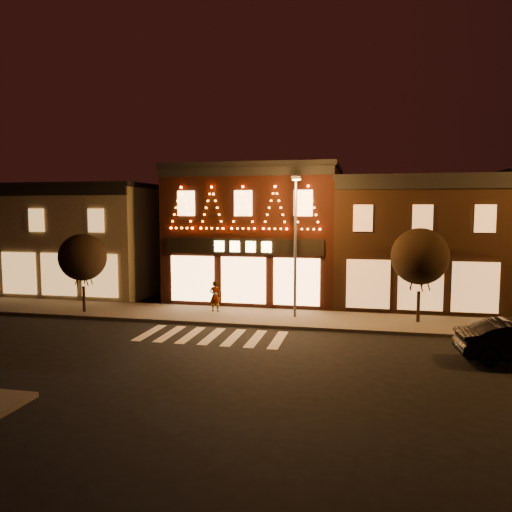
% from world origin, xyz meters
% --- Properties ---
extents(ground, '(120.00, 120.00, 0.00)m').
position_xyz_m(ground, '(0.00, 0.00, 0.00)').
color(ground, black).
rests_on(ground, ground).
extents(sidewalk_far, '(44.00, 4.00, 0.15)m').
position_xyz_m(sidewalk_far, '(2.00, 8.00, 0.07)').
color(sidewalk_far, '#47423D').
rests_on(sidewalk_far, ground).
extents(building_left, '(12.20, 8.28, 7.30)m').
position_xyz_m(building_left, '(-13.00, 13.99, 3.66)').
color(building_left, '#665E49').
rests_on(building_left, ground).
extents(building_pulp, '(10.20, 8.34, 8.30)m').
position_xyz_m(building_pulp, '(0.00, 13.98, 4.16)').
color(building_pulp, black).
rests_on(building_pulp, ground).
extents(building_right_a, '(9.20, 8.28, 7.50)m').
position_xyz_m(building_right_a, '(9.50, 13.99, 3.76)').
color(building_right_a, '#311D11').
rests_on(building_right_a, ground).
extents(streetlamp_mid, '(0.52, 1.64, 7.14)m').
position_xyz_m(streetlamp_mid, '(3.20, 7.93, 4.34)').
color(streetlamp_mid, '#59595E').
rests_on(streetlamp_mid, sidewalk_far).
extents(tree_left, '(2.52, 2.52, 4.21)m').
position_xyz_m(tree_left, '(-8.15, 7.01, 3.10)').
color(tree_left, black).
rests_on(tree_left, sidewalk_far).
extents(tree_right, '(2.76, 2.76, 4.62)m').
position_xyz_m(tree_right, '(9.24, 8.28, 3.38)').
color(tree_right, black).
rests_on(tree_right, sidewalk_far).
extents(pedestrian, '(0.64, 0.44, 1.68)m').
position_xyz_m(pedestrian, '(-1.23, 8.52, 0.99)').
color(pedestrian, gray).
rests_on(pedestrian, sidewalk_far).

